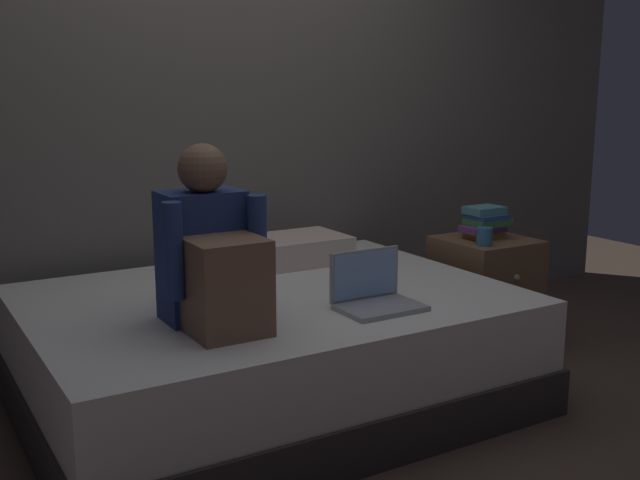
{
  "coord_description": "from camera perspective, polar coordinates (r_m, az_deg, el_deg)",
  "views": [
    {
      "loc": [
        -1.59,
        -2.45,
        1.34
      ],
      "look_at": [
        -0.07,
        0.1,
        0.74
      ],
      "focal_mm": 42.53,
      "sensor_mm": 36.0,
      "label": 1
    }
  ],
  "objects": [
    {
      "name": "ground_plane",
      "position": [
        3.21,
        2.04,
        -13.17
      ],
      "size": [
        8.0,
        8.0,
        0.0
      ],
      "primitive_type": "plane",
      "color": "#47382D"
    },
    {
      "name": "wall_back",
      "position": [
        3.98,
        -7.43,
        11.55
      ],
      "size": [
        5.6,
        0.1,
        2.7
      ],
      "primitive_type": "cube",
      "color": "slate",
      "rests_on": "ground_plane"
    },
    {
      "name": "bed",
      "position": [
        3.27,
        -3.8,
        -8.18
      ],
      "size": [
        2.0,
        1.5,
        0.49
      ],
      "color": "#332D2B",
      "rests_on": "ground_plane"
    },
    {
      "name": "nightstand",
      "position": [
        4.05,
        12.27,
        -3.87
      ],
      "size": [
        0.44,
        0.46,
        0.57
      ],
      "color": "brown",
      "rests_on": "ground_plane"
    },
    {
      "name": "person_sitting",
      "position": [
        2.75,
        -8.16,
        -1.29
      ],
      "size": [
        0.39,
        0.44,
        0.66
      ],
      "color": "navy",
      "rests_on": "bed"
    },
    {
      "name": "laptop",
      "position": [
        2.98,
        4.09,
        -4.06
      ],
      "size": [
        0.32,
        0.23,
        0.22
      ],
      "color": "#9EA0A5",
      "rests_on": "bed"
    },
    {
      "name": "pillow",
      "position": [
        3.72,
        -2.37,
        -0.75
      ],
      "size": [
        0.56,
        0.36,
        0.13
      ],
      "primitive_type": "cube",
      "color": "beige",
      "rests_on": "bed"
    },
    {
      "name": "book_stack",
      "position": [
        3.98,
        12.31,
        1.32
      ],
      "size": [
        0.23,
        0.16,
        0.16
      ],
      "color": "gold",
      "rests_on": "nightstand"
    },
    {
      "name": "mug",
      "position": [
        3.8,
        12.27,
        0.25
      ],
      "size": [
        0.08,
        0.08,
        0.09
      ],
      "primitive_type": "cylinder",
      "color": "teal",
      "rests_on": "nightstand"
    }
  ]
}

